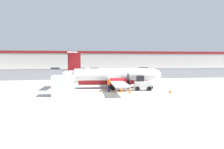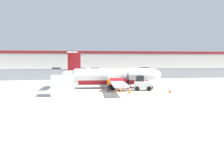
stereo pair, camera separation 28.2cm
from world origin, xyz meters
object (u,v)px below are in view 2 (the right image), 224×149
object	(u,v)px
commuter_airplane	(115,76)
traffic_cone_near_left	(170,90)
parked_car_3	(96,71)
parked_car_1	(57,70)
parked_car_4	(114,72)
ground_crew_worker	(108,84)
cargo_container	(63,86)
parked_car_6	(145,70)
traffic_cone_far_left	(121,89)
traffic_cone_near_right	(130,85)
baggage_tug	(142,84)
traffic_cone_far_right	(129,90)
parked_car_5	(146,73)
parked_car_2	(81,71)
parked_car_0	(38,73)

from	to	relation	value
commuter_airplane	traffic_cone_near_left	size ratio (longest dim) A/B	25.09
parked_car_3	parked_car_1	bearing A→B (deg)	165.66
commuter_airplane	parked_car_4	distance (m)	23.92
ground_crew_worker	cargo_container	bearing A→B (deg)	-165.08
parked_car_6	traffic_cone_far_left	bearing A→B (deg)	-111.44
commuter_airplane	ground_crew_worker	size ratio (longest dim) A/B	9.45
traffic_cone_near_right	traffic_cone_far_left	size ratio (longest dim) A/B	1.00
ground_crew_worker	parked_car_6	xyz separation A→B (m)	(14.52, 32.44, -0.06)
baggage_tug	traffic_cone_near_left	distance (m)	3.73
traffic_cone_near_left	parked_car_4	bearing A→B (deg)	93.94
parked_car_4	parked_car_1	bearing A→B (deg)	148.23
traffic_cone_far_right	parked_car_6	bearing A→B (deg)	70.05
parked_car_5	traffic_cone_far_left	bearing A→B (deg)	-109.87
cargo_container	traffic_cone_near_left	size ratio (longest dim) A/B	3.81
cargo_container	parked_car_4	size ratio (longest dim) A/B	0.57
commuter_airplane	traffic_cone_near_left	distance (m)	7.87
traffic_cone_near_left	traffic_cone_far_left	distance (m)	5.81
cargo_container	parked_car_1	size ratio (longest dim) A/B	0.57
parked_car_1	parked_car_5	size ratio (longest dim) A/B	1.00
traffic_cone_near_left	parked_car_5	bearing A→B (deg)	79.57
parked_car_1	cargo_container	bearing A→B (deg)	-79.76
commuter_airplane	parked_car_6	size ratio (longest dim) A/B	3.82
ground_crew_worker	parked_car_4	world-z (taller)	same
parked_car_2	parked_car_6	distance (m)	17.75
cargo_container	traffic_cone_far_left	size ratio (longest dim) A/B	3.81
baggage_tug	parked_car_0	size ratio (longest dim) A/B	0.58
parked_car_5	traffic_cone_near_left	bearing A→B (deg)	-96.05
cargo_container	parked_car_6	bearing A→B (deg)	60.50
parked_car_2	parked_car_4	distance (m)	8.93
baggage_tug	ground_crew_worker	distance (m)	4.49
parked_car_2	baggage_tug	bearing A→B (deg)	97.39
parked_car_2	parked_car_4	size ratio (longest dim) A/B	1.01
traffic_cone_far_right	parked_car_1	world-z (taller)	parked_car_1
baggage_tug	parked_car_4	world-z (taller)	baggage_tug
commuter_airplane	parked_car_5	distance (m)	21.03
parked_car_5	parked_car_6	size ratio (longest dim) A/B	1.03
parked_car_5	parked_car_6	bearing A→B (deg)	78.02
traffic_cone_near_right	parked_car_4	distance (m)	23.41
ground_crew_worker	traffic_cone_near_left	size ratio (longest dim) A/B	2.66
traffic_cone_far_left	parked_car_4	world-z (taller)	parked_car_4
traffic_cone_near_left	parked_car_5	world-z (taller)	parked_car_5
ground_crew_worker	cargo_container	size ratio (longest dim) A/B	0.70
traffic_cone_far_right	parked_car_3	bearing A→B (deg)	92.85
traffic_cone_near_left	parked_car_1	xyz separation A→B (m)	(-16.54, 36.44, 0.58)
parked_car_5	parked_car_3	bearing A→B (deg)	141.80
traffic_cone_near_left	parked_car_2	distance (m)	34.05
traffic_cone_near_left	ground_crew_worker	bearing A→B (deg)	164.54
traffic_cone_far_left	parked_car_3	world-z (taller)	parked_car_3
parked_car_4	parked_car_6	xyz separation A→B (m)	(9.48, 5.50, 0.00)
parked_car_2	parked_car_3	bearing A→B (deg)	-171.76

